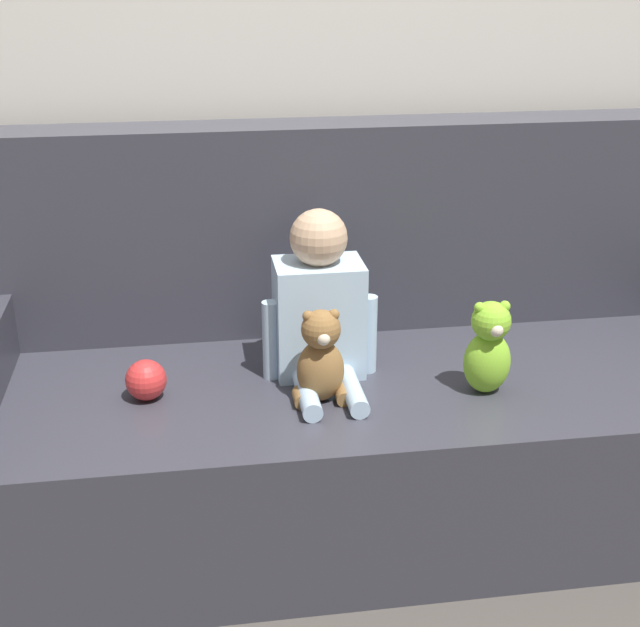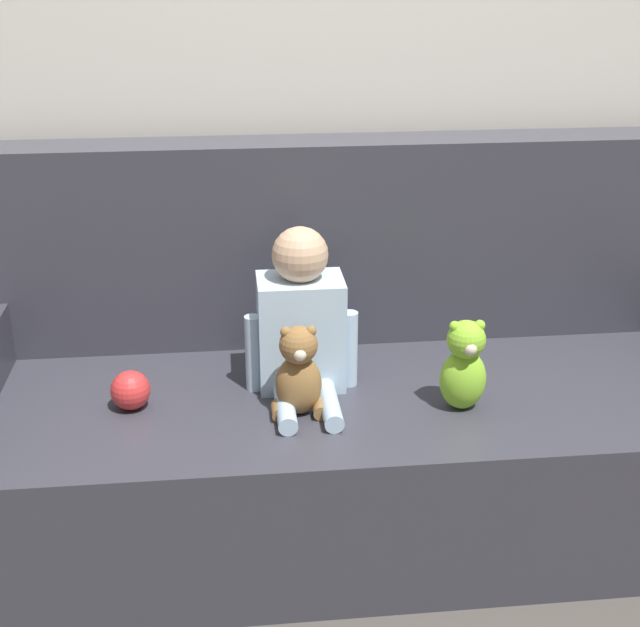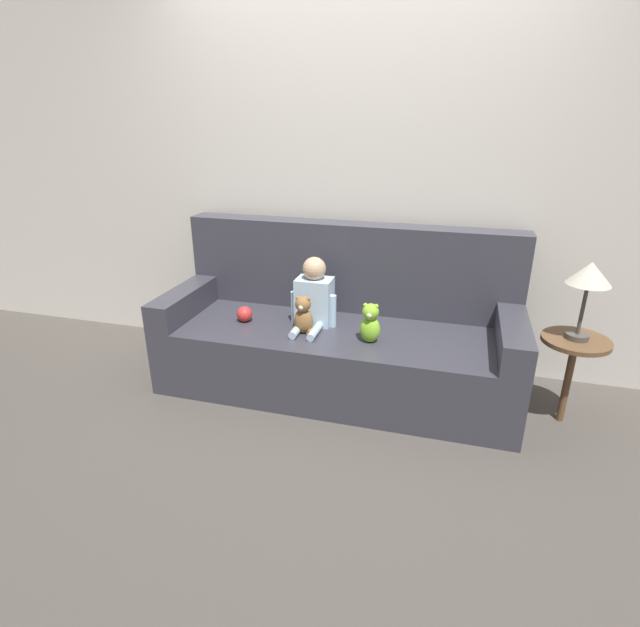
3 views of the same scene
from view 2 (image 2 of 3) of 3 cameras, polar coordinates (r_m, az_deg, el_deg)
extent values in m
plane|color=#4C4742|center=(2.57, 2.37, -12.70)|extent=(12.00, 12.00, 0.00)
cube|color=silver|center=(2.60, 1.15, 18.53)|extent=(8.00, 0.05, 2.60)
cube|color=#383842|center=(2.46, 2.45, -8.73)|extent=(2.17, 0.83, 0.42)
cube|color=#383842|center=(2.54, 1.55, 4.72)|extent=(2.17, 0.18, 0.58)
cube|color=silver|center=(2.29, -1.24, -1.18)|extent=(0.22, 0.16, 0.29)
sphere|color=tan|center=(2.21, -1.29, 3.78)|extent=(0.14, 0.14, 0.14)
cylinder|color=silver|center=(2.18, -2.24, -6.04)|extent=(0.05, 0.20, 0.05)
cylinder|color=silver|center=(2.19, 0.63, -5.89)|extent=(0.05, 0.20, 0.05)
cylinder|color=silver|center=(2.28, -4.28, -2.55)|extent=(0.04, 0.04, 0.20)
cylinder|color=silver|center=(2.30, 1.89, -2.28)|extent=(0.04, 0.04, 0.20)
ellipsoid|color=olive|center=(2.17, -1.38, -4.57)|extent=(0.11, 0.09, 0.15)
sphere|color=olive|center=(2.12, -1.39, -2.03)|extent=(0.09, 0.09, 0.09)
sphere|color=olive|center=(2.10, -2.22, -1.20)|extent=(0.03, 0.03, 0.03)
sphere|color=olive|center=(2.11, -0.58, -1.12)|extent=(0.03, 0.03, 0.03)
sphere|color=beige|center=(2.09, -1.30, -2.62)|extent=(0.03, 0.03, 0.03)
cylinder|color=olive|center=(2.18, -2.63, -6.23)|extent=(0.04, 0.06, 0.04)
cylinder|color=olive|center=(2.19, -0.01, -6.10)|extent=(0.04, 0.06, 0.04)
ellipsoid|color=#8CD133|center=(2.22, 9.12, -4.18)|extent=(0.11, 0.09, 0.16)
sphere|color=#8CD133|center=(2.17, 9.35, -1.65)|extent=(0.09, 0.09, 0.09)
sphere|color=#8CD133|center=(2.15, 8.62, -0.82)|extent=(0.03, 0.03, 0.03)
sphere|color=#8CD133|center=(2.16, 10.19, -0.75)|extent=(0.03, 0.03, 0.03)
sphere|color=beige|center=(2.14, 9.60, -2.23)|extent=(0.03, 0.03, 0.03)
sphere|color=red|center=(2.25, -12.03, -4.82)|extent=(0.10, 0.10, 0.10)
camera|label=1|loc=(0.16, -67.05, -19.43)|focal=50.00mm
camera|label=3|loc=(1.21, 118.52, -3.33)|focal=28.00mm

